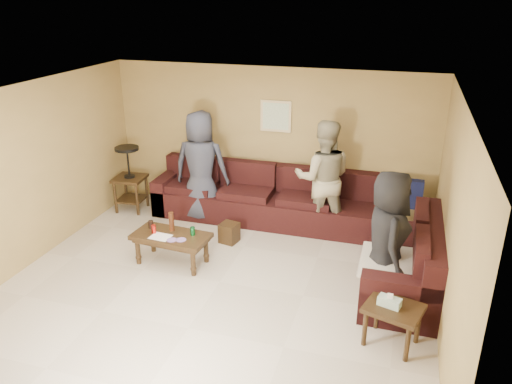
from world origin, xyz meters
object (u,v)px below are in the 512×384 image
coffee_table (171,239)px  end_table_left (130,177)px  person_left (201,166)px  person_right (387,239)px  person_middle (323,178)px  sectional_sofa (303,221)px  side_table_right (393,312)px  waste_bin (229,233)px

coffee_table → end_table_left: end_table_left is taller
person_left → person_right: (3.09, -1.63, -0.07)m
person_middle → sectional_sofa: bearing=48.5°
end_table_left → person_right: (4.42, -1.58, 0.25)m
person_middle → person_left: bearing=-10.2°
side_table_right → waste_bin: 3.07m
person_left → end_table_left: bearing=-4.2°
person_middle → side_table_right: bearing=104.7°
side_table_right → end_table_left: bearing=152.1°
person_left → person_right: bearing=145.8°
sectional_sofa → person_left: size_ratio=2.51×
sectional_sofa → end_table_left: 3.17m
coffee_table → waste_bin: 1.03m
waste_bin → coffee_table: bearing=-124.1°
sectional_sofa → end_table_left: size_ratio=4.03×
coffee_table → person_middle: (1.86, 1.58, 0.54)m
coffee_table → person_left: person_left is taller
side_table_right → person_middle: person_middle is taller
end_table_left → person_middle: (3.36, 0.08, 0.32)m
coffee_table → person_right: bearing=-1.5°
end_table_left → person_right: size_ratio=0.67×
end_table_left → coffee_table: bearing=-45.0°
person_middle → end_table_left: bearing=-9.6°
side_table_right → person_left: (-3.24, 2.47, 0.51)m
end_table_left → person_left: size_ratio=0.62×
person_right → person_left: bearing=49.4°
person_left → side_table_right: bearing=136.2°
side_table_right → waste_bin: (-2.50, 1.75, -0.26)m
sectional_sofa → person_right: size_ratio=2.72×
end_table_left → person_right: 4.70m
sectional_sofa → coffee_table: 2.05m
waste_bin → person_left: person_left is taller
end_table_left → side_table_right: 5.17m
sectional_sofa → end_table_left: bearing=175.0°
sectional_sofa → side_table_right: bearing=-56.5°
waste_bin → person_middle: size_ratio=0.17×
waste_bin → person_middle: (1.29, 0.75, 0.77)m
coffee_table → person_right: size_ratio=0.65×
end_table_left → person_right: bearing=-19.6°
sectional_sofa → person_right: (1.28, -1.30, 0.53)m
person_left → person_right: person_left is taller
end_table_left → sectional_sofa: bearing=-5.0°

